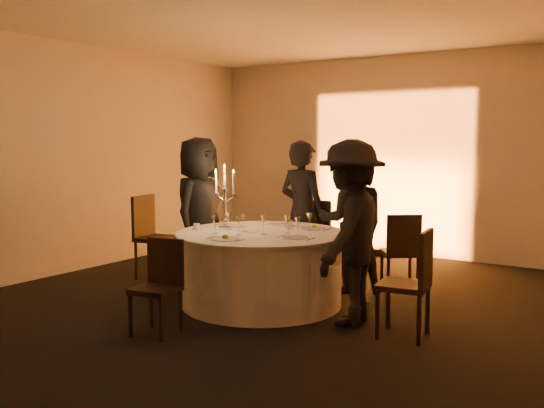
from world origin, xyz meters
The scene contains 32 objects.
floor centered at (0.00, 0.00, 0.00)m, with size 7.00×7.00×0.00m, color black.
ceiling centered at (0.00, 0.00, 3.00)m, with size 7.00×7.00×0.00m, color white.
wall_back centered at (0.00, 3.50, 1.50)m, with size 7.00×7.00×0.00m, color beige.
wall_left centered at (-3.00, 0.00, 1.50)m, with size 7.00×7.00×0.00m, color beige.
uplighter_fixture centered at (0.00, 3.20, 0.05)m, with size 0.25×0.12×0.10m, color black.
banquet_table centered at (0.00, 0.00, 0.38)m, with size 1.80×1.80×0.77m.
chair_left centered at (-1.88, 0.30, 0.59)m, with size 0.53×0.53×1.04m.
chair_back_left centered at (-0.06, 1.40, 0.56)m, with size 0.45×0.45×1.00m.
chair_back_right centered at (1.03, 1.34, 0.50)m, with size 0.55×0.55×0.90m.
chair_right centered at (1.73, -0.20, 0.54)m, with size 0.47×0.47×0.96m.
chair_front centered at (-0.24, -1.28, 0.47)m, with size 0.43×0.43×0.85m.
guest_left centered at (-1.05, 0.23, 0.88)m, with size 0.86×0.56×1.77m, color black.
guest_back_left centered at (-0.13, 1.06, 0.86)m, with size 0.63×0.41×1.73m, color black.
guest_back_right centered at (0.55, 1.04, 0.81)m, with size 0.78×0.61×1.61m, color black.
guest_right centered at (1.07, -0.09, 0.87)m, with size 1.13×0.65×1.74m, color black.
plate_left centered at (-0.53, 0.18, 0.78)m, with size 0.36×0.27×0.01m.
plate_back_left centered at (-0.08, 0.55, 0.78)m, with size 0.36×0.26×0.01m.
plate_back_right centered at (0.35, 0.49, 0.79)m, with size 0.35×0.26×0.08m.
plate_right centered at (0.51, -0.15, 0.78)m, with size 0.36×0.25×0.01m.
plate_front centered at (-0.02, -0.60, 0.79)m, with size 0.36×0.28×0.08m.
coffee_cup centered at (-0.70, -0.22, 0.80)m, with size 0.11×0.11×0.07m.
candelabra centered at (-0.48, 0.00, 1.02)m, with size 0.30×0.14×0.71m.
wine_glass_a centered at (0.37, 0.36, 0.91)m, with size 0.07×0.07×0.19m.
wine_glass_b centered at (0.44, -0.01, 0.91)m, with size 0.07×0.07×0.19m.
wine_glass_c centered at (-0.16, -0.08, 0.91)m, with size 0.07×0.07×0.19m.
wine_glass_d centered at (0.09, -0.10, 0.91)m, with size 0.07×0.07×0.19m.
wine_glass_e centered at (0.28, 0.07, 0.91)m, with size 0.07×0.07×0.19m.
wine_glass_f centered at (-0.35, -0.34, 0.91)m, with size 0.07×0.07×0.19m.
wine_glass_g centered at (-0.37, -0.07, 0.91)m, with size 0.07×0.07×0.19m.
wine_glass_h centered at (-0.08, -0.29, 0.91)m, with size 0.07×0.07×0.19m.
tumbler_a centered at (0.15, 0.34, 0.82)m, with size 0.07×0.07×0.09m, color white.
tumbler_b centered at (0.09, 0.40, 0.82)m, with size 0.07×0.07×0.09m, color white.
Camera 1 is at (3.52, -5.21, 1.73)m, focal length 40.00 mm.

